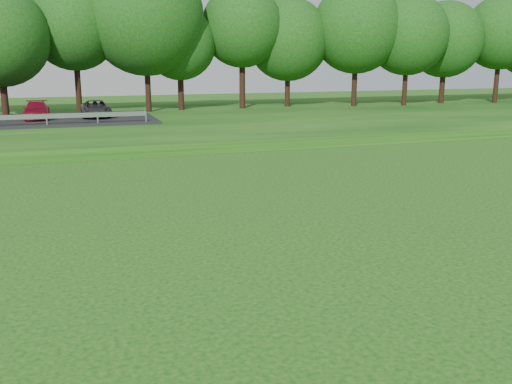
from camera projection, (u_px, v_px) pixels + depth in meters
name	position (u px, v px, depth m)	size (l,w,h in m)	color
berm	(295.00, 115.00, 47.31)	(130.00, 30.00, 0.60)	#0C410D
walking_path	(384.00, 141.00, 34.47)	(130.00, 1.60, 0.04)	gray
treeline	(278.00, 21.00, 49.22)	(104.00, 7.00, 15.00)	#0E3D11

